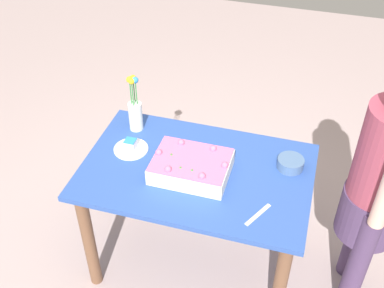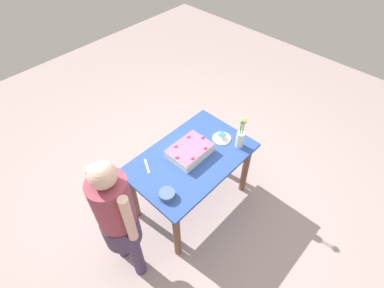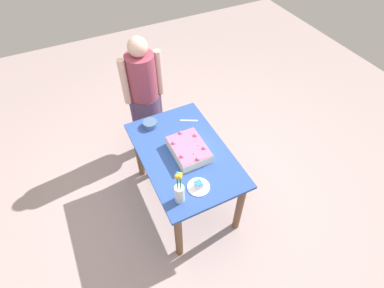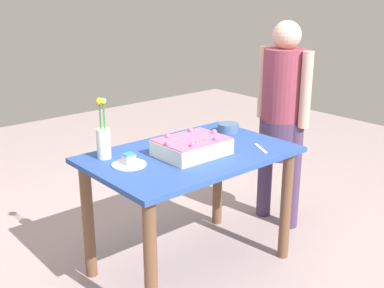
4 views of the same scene
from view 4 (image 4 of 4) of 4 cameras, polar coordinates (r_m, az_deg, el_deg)
The scene contains 8 objects.
ground_plane at distance 3.19m, azimuth -0.19°, elevation -14.14°, with size 8.00×8.00×0.00m, color #B09997.
dining_table at distance 2.90m, azimuth -0.20°, elevation -3.68°, with size 1.22×0.78×0.77m.
sheet_cake at distance 2.80m, azimuth -0.02°, elevation -0.29°, with size 0.40×0.30×0.12m.
serving_plate_with_slice at distance 2.67m, azimuth -7.48°, elevation -2.15°, with size 0.19×0.19×0.07m.
cake_knife at distance 2.95m, azimuth 8.16°, elevation -0.51°, with size 0.18×0.02×0.00m, color silver.
flower_vase at distance 2.77m, azimuth -10.47°, elevation 0.80°, with size 0.08×0.08×0.35m.
fruit_bowl at distance 3.26m, azimuth 4.33°, elevation 1.94°, with size 0.14×0.14×0.06m, color #4B6991.
person_standing at distance 3.49m, azimuth 10.65°, elevation 3.76°, with size 0.31×0.45×1.49m.
Camera 4 is at (-1.75, -2.05, 1.70)m, focal length 45.00 mm.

